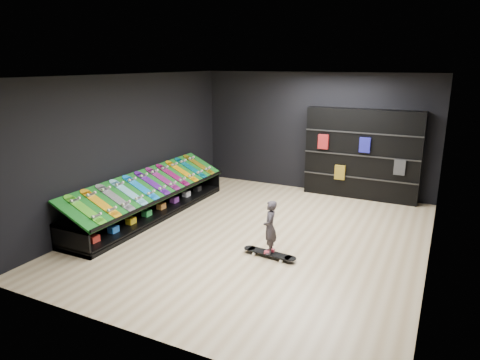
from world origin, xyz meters
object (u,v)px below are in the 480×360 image
at_px(back_shelving, 362,154).
at_px(floor_skateboard, 269,255).
at_px(child, 270,237).
at_px(display_rack, 151,204).

bearing_deg(back_shelving, floor_skateboard, -99.55).
bearing_deg(back_shelving, child, -99.55).
bearing_deg(display_rack, child, -14.44).
bearing_deg(display_rack, back_shelving, 41.18).
bearing_deg(child, floor_skateboard, 0.00).
height_order(back_shelving, child, back_shelving).
distance_m(floor_skateboard, child, 0.32).
distance_m(display_rack, child, 3.21).
xyz_separation_m(back_shelving, floor_skateboard, (-0.69, -4.12, -1.03)).
relative_size(back_shelving, child, 4.87).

